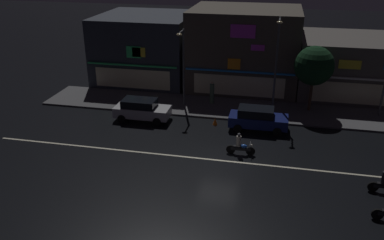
{
  "coord_description": "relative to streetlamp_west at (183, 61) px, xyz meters",
  "views": [
    {
      "loc": [
        3.07,
        -22.52,
        12.62
      ],
      "look_at": [
        -2.26,
        2.38,
        1.6
      ],
      "focal_mm": 37.84,
      "sensor_mm": 36.0,
      "label": 1
    }
  ],
  "objects": [
    {
      "name": "lane_divider_stripe",
      "position": [
        4.36,
        -8.62,
        -3.96
      ],
      "size": [
        31.09,
        0.16,
        0.01
      ],
      "primitive_type": "cube",
      "color": "beige",
      "rests_on": "ground"
    },
    {
      "name": "street_tree",
      "position": [
        10.37,
        1.1,
        -0.07
      ],
      "size": [
        3.12,
        3.12,
        5.33
      ],
      "color": "#473323",
      "rests_on": "sidewalk_far"
    },
    {
      "name": "storefront_right_block",
      "position": [
        -5.46,
        7.22,
        -0.75
      ],
      "size": [
        8.96,
        9.17,
        6.43
      ],
      "color": "#2D333D",
      "rests_on": "ground"
    },
    {
      "name": "motorcycle_opposite_lane",
      "position": [
        5.57,
        -7.5,
        -3.33
      ],
      "size": [
        1.9,
        0.6,
        1.52
      ],
      "rotation": [
        0.0,
        0.0,
        -0.07
      ],
      "color": "black",
      "rests_on": "ground"
    },
    {
      "name": "parked_car_near_kerb",
      "position": [
        6.43,
        -3.25,
        -3.1
      ],
      "size": [
        4.3,
        1.98,
        1.67
      ],
      "rotation": [
        0.0,
        0.0,
        3.14
      ],
      "color": "navy",
      "rests_on": "ground"
    },
    {
      "name": "parked_car_trailing",
      "position": [
        -2.55,
        -3.33,
        -3.1
      ],
      "size": [
        4.3,
        1.98,
        1.67
      ],
      "color": "silver",
      "rests_on": "ground"
    },
    {
      "name": "traffic_cone",
      "position": [
        3.23,
        -3.13,
        -3.69
      ],
      "size": [
        0.36,
        0.36,
        0.55
      ],
      "primitive_type": "cone",
      "color": "orange",
      "rests_on": "ground"
    },
    {
      "name": "ground_plane",
      "position": [
        4.36,
        -8.62,
        -3.97
      ],
      "size": [
        140.0,
        140.0,
        0.0
      ],
      "primitive_type": "plane",
      "color": "black"
    },
    {
      "name": "storefront_left_block",
      "position": [
        14.18,
        6.95,
        -1.41
      ],
      "size": [
        9.51,
        8.63,
        5.11
      ],
      "color": "#56514C",
      "rests_on": "ground"
    },
    {
      "name": "streetlamp_west",
      "position": [
        0.0,
        0.0,
        0.0
      ],
      "size": [
        0.44,
        1.64,
        6.41
      ],
      "color": "#47494C",
      "rests_on": "sidewalk_far"
    },
    {
      "name": "pedestrian_on_sidewalk",
      "position": [
        2.27,
        1.07,
        -2.93
      ],
      "size": [
        0.38,
        0.38,
        1.93
      ],
      "rotation": [
        0.0,
        0.0,
        5.61
      ],
      "color": "#4C664C",
      "rests_on": "sidewalk_far"
    },
    {
      "name": "storefront_center_block",
      "position": [
        4.36,
        6.79,
        -0.27
      ],
      "size": [
        9.95,
        8.3,
        7.39
      ],
      "color": "#4C443A",
      "rests_on": "ground"
    },
    {
      "name": "sidewalk_far",
      "position": [
        4.36,
        0.33,
        -3.9
      ],
      "size": [
        32.73,
        4.77,
        0.14
      ],
      "primitive_type": "cube",
      "color": "#4C4C4F",
      "rests_on": "ground"
    },
    {
      "name": "streetlamp_mid",
      "position": [
        7.42,
        -0.06,
        0.63
      ],
      "size": [
        0.44,
        1.64,
        7.62
      ],
      "color": "#47494C",
      "rests_on": "sidewalk_far"
    }
  ]
}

